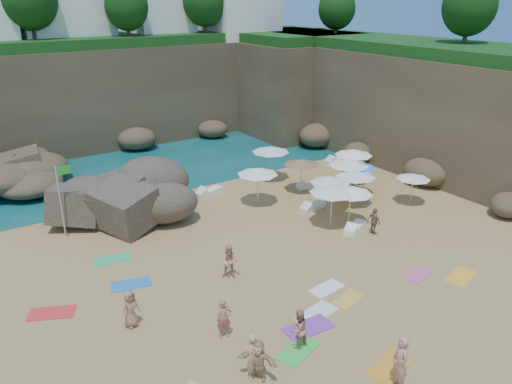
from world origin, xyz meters
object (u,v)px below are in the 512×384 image
person_stand_2 (136,196)px  person_stand_6 (400,363)px  flag_pole (62,192)px  lounger_0 (313,207)px  person_stand_1 (299,329)px  person_stand_3 (374,221)px  person_stand_5 (132,185)px  parasol_2 (271,149)px  rock_outcrop (121,223)px  person_stand_0 (254,356)px  person_stand_4 (346,173)px  parasol_1 (258,171)px  parasol_0 (145,169)px

person_stand_2 → person_stand_6: 18.56m
flag_pole → person_stand_2: 4.84m
lounger_0 → person_stand_1: (-8.50, -9.34, 0.63)m
person_stand_3 → person_stand_5: (-8.74, 12.17, 0.05)m
lounger_0 → person_stand_3: bearing=-93.0°
parasol_2 → lounger_0: size_ratio=1.40×
rock_outcrop → person_stand_6: bearing=-79.6°
parasol_2 → person_stand_3: (-0.26, -9.89, -1.46)m
parasol_2 → person_stand_0: 19.17m
parasol_2 → person_stand_6: 19.91m
lounger_0 → person_stand_4: bearing=13.6°
rock_outcrop → person_stand_2: size_ratio=3.93×
parasol_1 → parasol_2: 4.39m
parasol_0 → person_stand_2: bearing=-136.6°
flag_pole → person_stand_2: size_ratio=2.28×
parasol_1 → person_stand_3: bearing=-67.1°
person_stand_0 → person_stand_1: bearing=-14.4°
person_stand_1 → person_stand_5: size_ratio=0.98×
rock_outcrop → parasol_2: size_ratio=2.70×
rock_outcrop → person_stand_5: person_stand_5 is taller
parasol_2 → person_stand_2: 9.64m
person_stand_2 → person_stand_4: (13.27, -3.76, -0.08)m
person_stand_0 → flag_pole: bearing=75.1°
flag_pole → person_stand_1: flag_pole is taller
rock_outcrop → lounger_0: rock_outcrop is taller
lounger_0 → person_stand_1: bearing=-142.6°
person_stand_3 → lounger_0: bearing=12.0°
person_stand_1 → person_stand_6: 3.67m
person_stand_1 → person_stand_4: size_ratio=0.98×
parasol_2 → person_stand_1: (-9.31, -14.89, -1.43)m
rock_outcrop → flag_pole: flag_pole is taller
person_stand_0 → parasol_2: bearing=28.6°
person_stand_0 → person_stand_6: (3.64, -2.98, 0.12)m
parasol_1 → person_stand_4: parasol_1 is taller
flag_pole → person_stand_0: 14.49m
parasol_0 → person_stand_4: size_ratio=1.49×
person_stand_1 → flag_pole: bearing=-76.1°
person_stand_4 → person_stand_5: 14.00m
lounger_0 → person_stand_3: (0.55, -4.34, 0.60)m
person_stand_2 → person_stand_6: (1.69, -18.48, 0.10)m
person_stand_2 → person_stand_5: (0.54, 2.06, -0.08)m
person_stand_2 → person_stand_5: size_ratio=1.10×
parasol_0 → person_stand_3: 13.89m
person_stand_5 → person_stand_0: bearing=-97.1°
person_stand_2 → person_stand_5: 2.13m
parasol_0 → person_stand_5: 1.71m
person_stand_0 → person_stand_5: person_stand_0 is taller
person_stand_2 → person_stand_1: bearing=126.1°
parasol_1 → person_stand_6: 15.93m
lounger_0 → person_stand_2: person_stand_2 is taller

